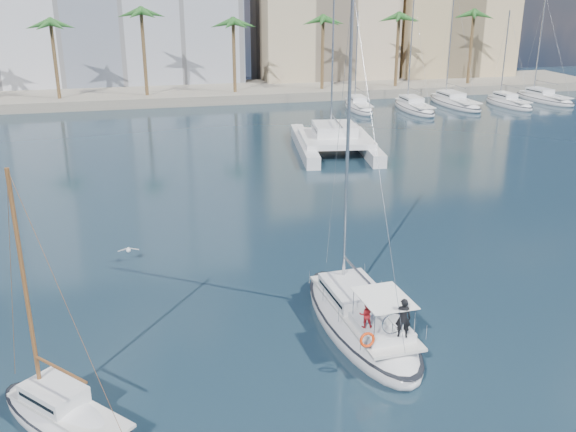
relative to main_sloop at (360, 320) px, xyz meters
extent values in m
plane|color=black|center=(-2.13, 4.00, -0.50)|extent=(160.00, 160.00, 0.00)
cube|color=gray|center=(-2.13, 65.00, 0.10)|extent=(120.00, 14.00, 1.20)
cube|color=#C4AC8D|center=(19.87, 74.00, 9.50)|extent=(20.00, 14.00, 20.00)
cube|color=tan|center=(39.87, 72.00, 8.50)|extent=(18.00, 12.00, 18.00)
cylinder|color=brown|center=(-2.13, 61.00, 4.75)|extent=(0.44, 0.44, 10.50)
sphere|color=#23561F|center=(-2.13, 61.00, 10.00)|extent=(3.60, 3.60, 3.60)
cylinder|color=brown|center=(31.87, 61.00, 4.75)|extent=(0.44, 0.44, 10.50)
sphere|color=#23561F|center=(31.87, 61.00, 10.00)|extent=(3.60, 3.60, 3.60)
ellipsoid|color=silver|center=(0.00, 0.01, -0.18)|extent=(3.83, 10.38, 2.12)
ellipsoid|color=black|center=(0.00, 0.01, 0.12)|extent=(3.87, 10.48, 0.18)
cube|color=silver|center=(0.01, -0.18, 0.62)|extent=(2.75, 7.78, 0.12)
cube|color=silver|center=(-0.06, 0.99, 0.98)|extent=(2.38, 3.46, 0.60)
cube|color=black|center=(-0.06, 0.99, 1.00)|extent=(2.37, 3.07, 0.14)
cylinder|color=#B7BABF|center=(-0.12, 2.17, 7.38)|extent=(0.15, 0.15, 13.39)
cylinder|color=#B7BABF|center=(0.00, 0.11, 2.18)|extent=(0.35, 4.12, 0.11)
cube|color=silver|center=(0.13, -2.14, 0.86)|extent=(2.08, 2.66, 0.36)
cube|color=white|center=(0.13, -2.24, 2.23)|extent=(2.08, 2.66, 0.04)
torus|color=silver|center=(0.18, -3.12, 1.53)|extent=(0.96, 0.11, 0.96)
torus|color=red|center=(-1.04, -3.59, 1.23)|extent=(0.64, 0.23, 0.64)
imported|color=black|center=(0.50, -3.37, 1.88)|extent=(0.71, 0.60, 1.67)
imported|color=maroon|center=(-0.65, -2.32, 1.61)|extent=(0.63, 0.53, 1.15)
ellipsoid|color=silver|center=(-12.21, -4.06, -0.26)|extent=(6.07, 6.47, 1.59)
ellipsoid|color=black|center=(-12.21, -4.06, -0.04)|extent=(6.13, 6.53, 0.18)
cube|color=silver|center=(-12.12, -4.16, 0.34)|extent=(4.49, 4.80, 0.12)
cube|color=silver|center=(-12.64, -3.58, 0.70)|extent=(2.54, 2.60, 0.60)
cube|color=black|center=(-12.64, -3.58, 0.72)|extent=(2.38, 2.42, 0.14)
cylinder|color=brown|center=(-13.16, -2.99, 4.58)|extent=(0.15, 0.15, 8.36)
cylinder|color=brown|center=(-12.25, -4.02, 1.90)|extent=(1.89, 2.12, 0.11)
cube|color=silver|center=(6.02, 32.55, 0.05)|extent=(3.11, 13.69, 1.10)
cube|color=silver|center=(11.59, 31.76, 0.05)|extent=(3.11, 13.69, 1.10)
cube|color=silver|center=(8.71, 31.48, 0.80)|extent=(7.22, 8.31, 0.50)
cube|color=silver|center=(8.80, 32.15, 1.50)|extent=(4.29, 4.58, 1.00)
cube|color=black|center=(8.80, 32.15, 1.55)|extent=(4.24, 4.05, 0.18)
cylinder|color=#B7BABF|center=(9.09, 34.18, 10.11)|extent=(0.18, 0.18, 18.21)
ellipsoid|color=silver|center=(-10.07, 10.06, 0.28)|extent=(0.24, 0.46, 0.22)
sphere|color=silver|center=(-10.07, 10.27, 0.30)|extent=(0.12, 0.12, 0.12)
cube|color=gray|center=(-10.39, 10.06, 0.31)|extent=(0.52, 0.19, 0.12)
cube|color=gray|center=(-9.74, 10.06, 0.31)|extent=(0.52, 0.19, 0.12)
camera|label=1|loc=(-9.08, -23.96, 14.20)|focal=40.00mm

